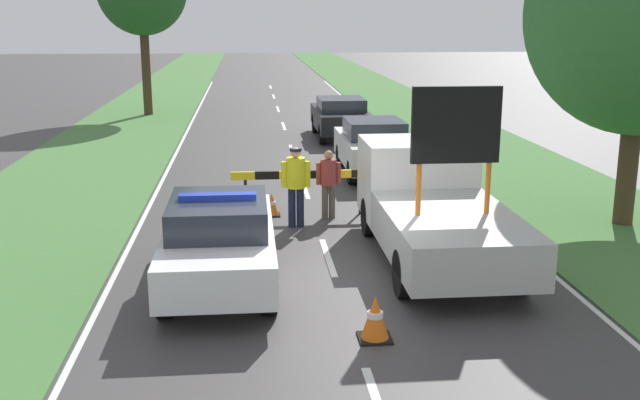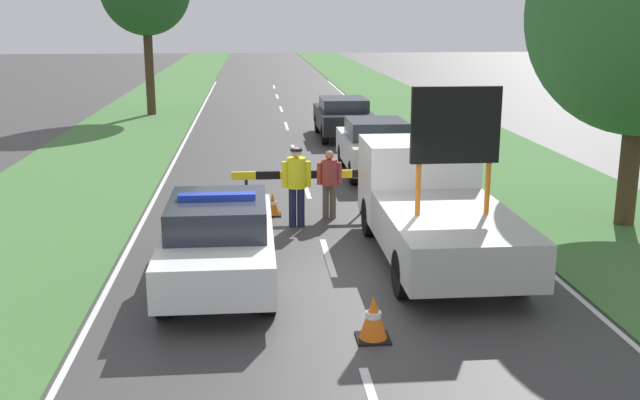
{
  "view_description": "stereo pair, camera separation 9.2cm",
  "coord_description": "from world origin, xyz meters",
  "px_view_note": "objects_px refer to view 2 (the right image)",
  "views": [
    {
      "loc": [
        -1.46,
        -12.29,
        4.51
      ],
      "look_at": [
        -0.14,
        1.39,
        1.1
      ],
      "focal_mm": 42.0,
      "sensor_mm": 36.0,
      "label": 1
    },
    {
      "loc": [
        -1.37,
        -12.29,
        4.51
      ],
      "look_at": [
        -0.14,
        1.39,
        1.1
      ],
      "focal_mm": 42.0,
      "sensor_mm": 36.0,
      "label": 2
    }
  ],
  "objects_px": {
    "police_officer": "(297,180)",
    "traffic_cone_centre_front": "(246,218)",
    "work_truck": "(433,205)",
    "queued_car_sedan_black": "(343,117)",
    "queued_car_van_white": "(375,146)",
    "pedestrian_civilian": "(329,179)",
    "traffic_cone_near_police": "(273,205)",
    "road_barrier": "(304,178)",
    "police_car": "(219,239)",
    "traffic_cone_near_truck": "(373,318)"
  },
  "relations": [
    {
      "from": "road_barrier",
      "to": "pedestrian_civilian",
      "type": "relative_size",
      "value": 2.12
    },
    {
      "from": "police_officer",
      "to": "pedestrian_civilian",
      "type": "relative_size",
      "value": 1.13
    },
    {
      "from": "work_truck",
      "to": "queued_car_van_white",
      "type": "bearing_deg",
      "value": -92.39
    },
    {
      "from": "police_officer",
      "to": "traffic_cone_near_police",
      "type": "bearing_deg",
      "value": -47.03
    },
    {
      "from": "police_car",
      "to": "queued_car_sedan_black",
      "type": "relative_size",
      "value": 1.04
    },
    {
      "from": "police_car",
      "to": "road_barrier",
      "type": "relative_size",
      "value": 1.39
    },
    {
      "from": "pedestrian_civilian",
      "to": "police_officer",
      "type": "bearing_deg",
      "value": -134.58
    },
    {
      "from": "queued_car_van_white",
      "to": "pedestrian_civilian",
      "type": "bearing_deg",
      "value": 69.03
    },
    {
      "from": "police_officer",
      "to": "road_barrier",
      "type": "bearing_deg",
      "value": -87.29
    },
    {
      "from": "work_truck",
      "to": "pedestrian_civilian",
      "type": "distance_m",
      "value": 3.31
    },
    {
      "from": "police_officer",
      "to": "traffic_cone_centre_front",
      "type": "height_order",
      "value": "police_officer"
    },
    {
      "from": "traffic_cone_near_police",
      "to": "traffic_cone_near_truck",
      "type": "distance_m",
      "value": 7.03
    },
    {
      "from": "work_truck",
      "to": "queued_car_van_white",
      "type": "height_order",
      "value": "work_truck"
    },
    {
      "from": "traffic_cone_centre_front",
      "to": "pedestrian_civilian",
      "type": "bearing_deg",
      "value": 26.13
    },
    {
      "from": "queued_car_van_white",
      "to": "queued_car_sedan_black",
      "type": "xyz_separation_m",
      "value": [
        -0.13,
        6.65,
        -0.01
      ]
    },
    {
      "from": "police_officer",
      "to": "traffic_cone_centre_front",
      "type": "xyz_separation_m",
      "value": [
        -1.11,
        -0.28,
        -0.75
      ]
    },
    {
      "from": "police_officer",
      "to": "pedestrian_civilian",
      "type": "xyz_separation_m",
      "value": [
        0.78,
        0.64,
        -0.13
      ]
    },
    {
      "from": "police_car",
      "to": "traffic_cone_near_police",
      "type": "distance_m",
      "value": 4.58
    },
    {
      "from": "work_truck",
      "to": "traffic_cone_centre_front",
      "type": "relative_size",
      "value": 9.4
    },
    {
      "from": "police_car",
      "to": "queued_car_van_white",
      "type": "relative_size",
      "value": 1.11
    },
    {
      "from": "police_car",
      "to": "road_barrier",
      "type": "distance_m",
      "value": 4.76
    },
    {
      "from": "road_barrier",
      "to": "traffic_cone_centre_front",
      "type": "xyz_separation_m",
      "value": [
        -1.34,
        -1.26,
        -0.58
      ]
    },
    {
      "from": "police_car",
      "to": "traffic_cone_near_police",
      "type": "height_order",
      "value": "police_car"
    },
    {
      "from": "work_truck",
      "to": "queued_car_sedan_black",
      "type": "relative_size",
      "value": 1.26
    },
    {
      "from": "pedestrian_civilian",
      "to": "queued_car_van_white",
      "type": "xyz_separation_m",
      "value": [
        1.81,
        4.73,
        -0.1
      ]
    },
    {
      "from": "traffic_cone_near_police",
      "to": "queued_car_sedan_black",
      "type": "bearing_deg",
      "value": 75.01
    },
    {
      "from": "traffic_cone_near_truck",
      "to": "queued_car_van_white",
      "type": "bearing_deg",
      "value": 80.71
    },
    {
      "from": "work_truck",
      "to": "road_barrier",
      "type": "height_order",
      "value": "work_truck"
    },
    {
      "from": "queued_car_sedan_black",
      "to": "police_officer",
      "type": "bearing_deg",
      "value": 78.45
    },
    {
      "from": "road_barrier",
      "to": "queued_car_van_white",
      "type": "distance_m",
      "value": 4.99
    },
    {
      "from": "police_car",
      "to": "traffic_cone_near_police",
      "type": "bearing_deg",
      "value": 82.42
    },
    {
      "from": "work_truck",
      "to": "traffic_cone_near_truck",
      "type": "height_order",
      "value": "work_truck"
    },
    {
      "from": "police_car",
      "to": "police_officer",
      "type": "bearing_deg",
      "value": 71.62
    },
    {
      "from": "police_car",
      "to": "traffic_cone_near_truck",
      "type": "height_order",
      "value": "police_car"
    },
    {
      "from": "work_truck",
      "to": "pedestrian_civilian",
      "type": "height_order",
      "value": "work_truck"
    },
    {
      "from": "traffic_cone_centre_front",
      "to": "queued_car_van_white",
      "type": "height_order",
      "value": "queued_car_van_white"
    },
    {
      "from": "traffic_cone_near_truck",
      "to": "queued_car_sedan_black",
      "type": "bearing_deg",
      "value": 84.54
    },
    {
      "from": "police_car",
      "to": "queued_car_sedan_black",
      "type": "bearing_deg",
      "value": 81.07
    },
    {
      "from": "police_officer",
      "to": "traffic_cone_centre_front",
      "type": "bearing_deg",
      "value": 30.5
    },
    {
      "from": "traffic_cone_centre_front",
      "to": "traffic_cone_near_truck",
      "type": "distance_m",
      "value": 5.95
    },
    {
      "from": "police_car",
      "to": "queued_car_sedan_black",
      "type": "distance_m",
      "value": 15.97
    },
    {
      "from": "police_car",
      "to": "traffic_cone_centre_front",
      "type": "xyz_separation_m",
      "value": [
        0.42,
        3.17,
        -0.5
      ]
    },
    {
      "from": "road_barrier",
      "to": "traffic_cone_near_truck",
      "type": "xyz_separation_m",
      "value": [
        0.51,
        -6.91,
        -0.55
      ]
    },
    {
      "from": "traffic_cone_centre_front",
      "to": "traffic_cone_near_truck",
      "type": "height_order",
      "value": "traffic_cone_near_truck"
    },
    {
      "from": "police_car",
      "to": "queued_car_sedan_black",
      "type": "xyz_separation_m",
      "value": [
        3.99,
        15.47,
        0.0
      ]
    },
    {
      "from": "police_car",
      "to": "pedestrian_civilian",
      "type": "distance_m",
      "value": 4.7
    },
    {
      "from": "queued_car_sedan_black",
      "to": "police_car",
      "type": "bearing_deg",
      "value": 75.55
    },
    {
      "from": "police_car",
      "to": "queued_car_van_white",
      "type": "height_order",
      "value": "police_car"
    },
    {
      "from": "police_officer",
      "to": "traffic_cone_near_police",
      "type": "distance_m",
      "value": 1.36
    },
    {
      "from": "work_truck",
      "to": "traffic_cone_near_police",
      "type": "relative_size",
      "value": 10.69
    }
  ]
}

